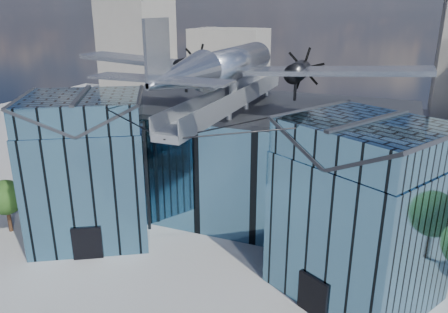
% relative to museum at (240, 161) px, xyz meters
% --- Properties ---
extents(ground_plane, '(120.00, 120.00, 0.00)m').
position_rel_museum_xyz_m(ground_plane, '(-0.00, -5.82, -5.54)').
color(ground_plane, gray).
extents(museum, '(32.88, 24.50, 17.60)m').
position_rel_museum_xyz_m(museum, '(0.00, 0.00, 0.00)').
color(museum, teal).
rests_on(museum, ground).
extents(bg_towers, '(77.00, 24.50, 26.00)m').
position_rel_museum_xyz_m(bg_towers, '(1.45, 44.67, 4.47)').
color(bg_towers, gray).
rests_on(bg_towers, ground).
extents(tree_plaza_w, '(3.79, 3.79, 4.62)m').
position_rel_museum_xyz_m(tree_plaza_w, '(-17.37, -9.29, -2.41)').
color(tree_plaza_w, '#372216').
rests_on(tree_plaza_w, ground).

